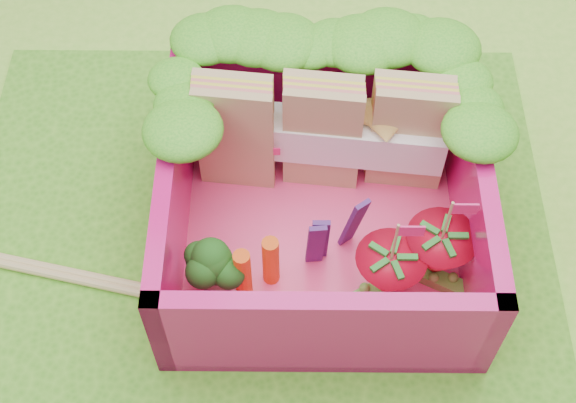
# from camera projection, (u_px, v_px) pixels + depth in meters

# --- Properties ---
(ground) EXTENTS (14.00, 14.00, 0.00)m
(ground) POSITION_uv_depth(u_px,v_px,m) (255.00, 272.00, 3.47)
(ground) COLOR #7FCE3A
(ground) RESTS_ON ground
(placemat) EXTENTS (2.60, 2.60, 0.03)m
(placemat) POSITION_uv_depth(u_px,v_px,m) (255.00, 271.00, 3.46)
(placemat) COLOR #4B9E23
(placemat) RESTS_ON ground
(bento_floor) EXTENTS (1.30, 1.30, 0.05)m
(bento_floor) POSITION_uv_depth(u_px,v_px,m) (320.00, 230.00, 3.53)
(bento_floor) COLOR #FF417E
(bento_floor) RESTS_ON placemat
(bento_box) EXTENTS (1.30, 1.30, 0.55)m
(bento_box) POSITION_uv_depth(u_px,v_px,m) (322.00, 198.00, 3.32)
(bento_box) COLOR #D8126D
(bento_box) RESTS_ON placemat
(lettuce_ruffle) EXTENTS (1.43, 0.77, 0.11)m
(lettuce_ruffle) POSITION_uv_depth(u_px,v_px,m) (323.00, 58.00, 3.31)
(lettuce_ruffle) COLOR #26921A
(lettuce_ruffle) RESTS_ON bento_box
(sandwich_stack) EXTENTS (1.09, 0.28, 0.59)m
(sandwich_stack) POSITION_uv_depth(u_px,v_px,m) (323.00, 133.00, 3.44)
(sandwich_stack) COLOR tan
(sandwich_stack) RESTS_ON bento_floor
(broccoli) EXTENTS (0.32, 0.32, 0.26)m
(broccoli) POSITION_uv_depth(u_px,v_px,m) (214.00, 265.00, 3.19)
(broccoli) COLOR #5A9045
(broccoli) RESTS_ON bento_floor
(carrot_sticks) EXTENTS (0.18, 0.13, 0.29)m
(carrot_sticks) POSITION_uv_depth(u_px,v_px,m) (257.00, 267.00, 3.23)
(carrot_sticks) COLOR #D95112
(carrot_sticks) RESTS_ON bento_floor
(purple_wedges) EXTENTS (0.23, 0.15, 0.38)m
(purple_wedges) POSITION_uv_depth(u_px,v_px,m) (330.00, 235.00, 3.26)
(purple_wedges) COLOR #4A1B61
(purple_wedges) RESTS_ON bento_floor
(strawberry_left) EXTENTS (0.28, 0.28, 0.52)m
(strawberry_left) POSITION_uv_depth(u_px,v_px,m) (388.00, 276.00, 3.20)
(strawberry_left) COLOR red
(strawberry_left) RESTS_ON bento_floor
(strawberry_right) EXTENTS (0.29, 0.29, 0.53)m
(strawberry_right) POSITION_uv_depth(u_px,v_px,m) (437.00, 255.00, 3.25)
(strawberry_right) COLOR red
(strawberry_right) RESTS_ON bento_floor
(snap_peas) EXTENTS (0.61, 0.42, 0.05)m
(snap_peas) POSITION_uv_depth(u_px,v_px,m) (418.00, 271.00, 3.35)
(snap_peas) COLOR #6EBB3A
(snap_peas) RESTS_ON bento_floor
(chopsticks) EXTENTS (2.34, 0.57, 0.04)m
(chopsticks) POSITION_uv_depth(u_px,v_px,m) (27.00, 266.00, 3.43)
(chopsticks) COLOR #DFBC7A
(chopsticks) RESTS_ON placemat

